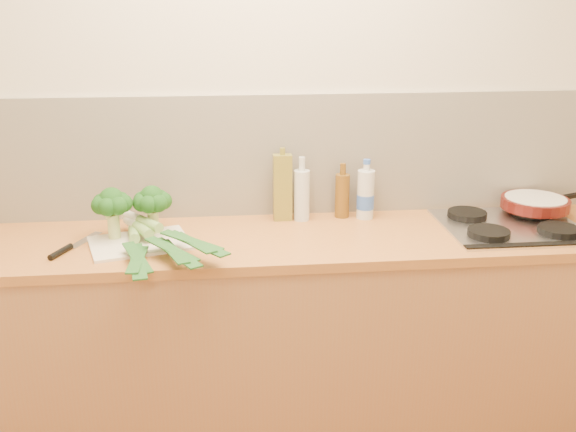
{
  "coord_description": "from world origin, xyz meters",
  "views": [
    {
      "loc": [
        -0.2,
        -1.27,
        1.82
      ],
      "look_at": [
        0.05,
        1.1,
        1.02
      ],
      "focal_mm": 40.0,
      "sensor_mm": 36.0,
      "label": 1
    }
  ],
  "objects_px": {
    "chefs_knife": "(67,249)",
    "gas_hob": "(512,225)",
    "chopping_board": "(140,243)",
    "skillet": "(536,203)"
  },
  "relations": [
    {
      "from": "gas_hob",
      "to": "skillet",
      "type": "xyz_separation_m",
      "value": [
        0.17,
        0.14,
        0.05
      ]
    },
    {
      "from": "chefs_knife",
      "to": "chopping_board",
      "type": "bearing_deg",
      "value": 32.02
    },
    {
      "from": "gas_hob",
      "to": "chefs_knife",
      "type": "distance_m",
      "value": 1.83
    },
    {
      "from": "chopping_board",
      "to": "skillet",
      "type": "xyz_separation_m",
      "value": [
        1.73,
        0.17,
        0.06
      ]
    },
    {
      "from": "chefs_knife",
      "to": "gas_hob",
      "type": "bearing_deg",
      "value": 25.71
    },
    {
      "from": "chefs_knife",
      "to": "skillet",
      "type": "bearing_deg",
      "value": 29.46
    },
    {
      "from": "chopping_board",
      "to": "skillet",
      "type": "height_order",
      "value": "skillet"
    },
    {
      "from": "gas_hob",
      "to": "chefs_knife",
      "type": "relative_size",
      "value": 1.88
    },
    {
      "from": "chefs_knife",
      "to": "skillet",
      "type": "relative_size",
      "value": 0.74
    },
    {
      "from": "chopping_board",
      "to": "chefs_knife",
      "type": "height_order",
      "value": "chefs_knife"
    }
  ]
}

